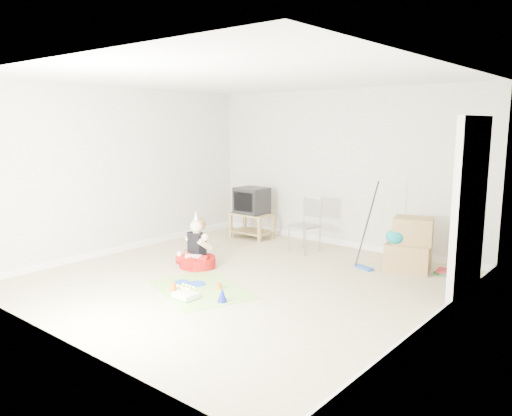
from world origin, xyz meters
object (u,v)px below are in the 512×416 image
Objects in this scene: crt_tv at (252,201)px; birthday_cake at (186,296)px; folding_chair at (305,226)px; seated_woman at (197,255)px; tv_stand at (252,223)px; cardboard_boxes at (409,245)px.

birthday_cake is (1.44, -2.93, -0.65)m from crt_tv.
folding_chair is 3.22× the size of birthday_cake.
seated_woman reaches higher than birthday_cake.
cardboard_boxes is at bearing -2.89° from tv_stand.
cardboard_boxes reaches higher than birthday_cake.
seated_woman is 1.33m from birthday_cake.
crt_tv reaches higher than birthday_cake.
folding_chair is (1.28, -0.21, -0.26)m from crt_tv.
folding_chair is at bearing 93.33° from birthday_cake.
tv_stand is 1.31m from folding_chair.
seated_woman is at bearing -143.83° from cardboard_boxes.
folding_chair reaches higher than seated_woman.
crt_tv reaches higher than tv_stand.
cardboard_boxes is (1.72, 0.06, -0.06)m from folding_chair.
birthday_cake is at bearing -61.57° from crt_tv.
seated_woman reaches higher than tv_stand.
cardboard_boxes is 0.91× the size of seated_woman.
crt_tv is 3.33m from birthday_cake.
crt_tv is 0.65× the size of seated_woman.
cardboard_boxes is at bearing 60.68° from birthday_cake.
folding_chair reaches higher than cardboard_boxes.
crt_tv reaches higher than seated_woman.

